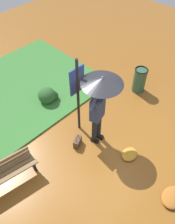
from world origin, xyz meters
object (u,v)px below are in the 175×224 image
person_with_umbrella (100,95)px  trash_bin (140,80)px  handbag (78,142)px  park_bench (5,174)px  info_sign_post (77,89)px

person_with_umbrella → trash_bin: person_with_umbrella is taller
handbag → park_bench: size_ratio=0.26×
person_with_umbrella → park_bench: person_with_umbrella is taller
trash_bin → park_bench: bearing=177.1°
person_with_umbrella → park_bench: (-2.43, 0.58, -1.15)m
info_sign_post → trash_bin: info_sign_post is taller
park_bench → info_sign_post: bearing=0.4°
info_sign_post → handbag: info_sign_post is taller
person_with_umbrella → handbag: (-0.57, 0.20, -1.42)m
handbag → info_sign_post: bearing=42.0°
info_sign_post → handbag: 1.45m
person_with_umbrella → trash_bin: size_ratio=2.45×
info_sign_post → trash_bin: 2.68m
info_sign_post → handbag: (-0.44, -0.40, -1.32)m
info_sign_post → park_bench: 2.52m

